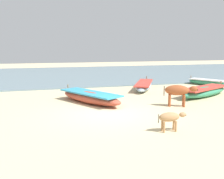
{
  "coord_description": "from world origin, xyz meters",
  "views": [
    {
      "loc": [
        -2.97,
        -10.45,
        2.84
      ],
      "look_at": [
        0.99,
        2.79,
        0.6
      ],
      "focal_mm": 41.04,
      "sensor_mm": 36.0,
      "label": 1
    }
  ],
  "objects_px": {
    "fishing_boat_2": "(90,97)",
    "calf_near_tan": "(170,118)",
    "fishing_boat_4": "(204,91)",
    "cow_adult_rust": "(178,91)",
    "fishing_boat_1": "(208,82)",
    "fishing_boat_3": "(144,85)"
  },
  "relations": [
    {
      "from": "fishing_boat_2",
      "to": "calf_near_tan",
      "type": "bearing_deg",
      "value": 169.18
    },
    {
      "from": "fishing_boat_4",
      "to": "calf_near_tan",
      "type": "xyz_separation_m",
      "value": [
        -5.22,
        -5.22,
        0.18
      ]
    },
    {
      "from": "fishing_boat_2",
      "to": "cow_adult_rust",
      "type": "height_order",
      "value": "cow_adult_rust"
    },
    {
      "from": "fishing_boat_1",
      "to": "fishing_boat_4",
      "type": "relative_size",
      "value": 0.69
    },
    {
      "from": "calf_near_tan",
      "to": "fishing_boat_1",
      "type": "bearing_deg",
      "value": 51.11
    },
    {
      "from": "fishing_boat_3",
      "to": "fishing_boat_1",
      "type": "bearing_deg",
      "value": -57.87
    },
    {
      "from": "fishing_boat_2",
      "to": "fishing_boat_4",
      "type": "relative_size",
      "value": 0.97
    },
    {
      "from": "fishing_boat_1",
      "to": "cow_adult_rust",
      "type": "distance_m",
      "value": 8.35
    },
    {
      "from": "cow_adult_rust",
      "to": "calf_near_tan",
      "type": "height_order",
      "value": "cow_adult_rust"
    },
    {
      "from": "cow_adult_rust",
      "to": "calf_near_tan",
      "type": "bearing_deg",
      "value": -98.7
    },
    {
      "from": "fishing_boat_1",
      "to": "cow_adult_rust",
      "type": "height_order",
      "value": "cow_adult_rust"
    },
    {
      "from": "fishing_boat_2",
      "to": "calf_near_tan",
      "type": "relative_size",
      "value": 4.18
    },
    {
      "from": "fishing_boat_1",
      "to": "calf_near_tan",
      "type": "relative_size",
      "value": 3.0
    },
    {
      "from": "fishing_boat_1",
      "to": "fishing_boat_3",
      "type": "relative_size",
      "value": 0.68
    },
    {
      "from": "fishing_boat_1",
      "to": "fishing_boat_4",
      "type": "height_order",
      "value": "fishing_boat_4"
    },
    {
      "from": "fishing_boat_4",
      "to": "fishing_boat_2",
      "type": "bearing_deg",
      "value": 153.94
    },
    {
      "from": "fishing_boat_2",
      "to": "cow_adult_rust",
      "type": "bearing_deg",
      "value": -145.35
    },
    {
      "from": "fishing_boat_1",
      "to": "fishing_boat_3",
      "type": "distance_m",
      "value": 5.46
    },
    {
      "from": "fishing_boat_3",
      "to": "fishing_boat_4",
      "type": "height_order",
      "value": "fishing_boat_4"
    },
    {
      "from": "fishing_boat_1",
      "to": "fishing_boat_2",
      "type": "xyz_separation_m",
      "value": [
        -10.01,
        -3.7,
        0.06
      ]
    },
    {
      "from": "cow_adult_rust",
      "to": "fishing_boat_2",
      "type": "bearing_deg",
      "value": 178.66
    },
    {
      "from": "fishing_boat_3",
      "to": "fishing_boat_4",
      "type": "xyz_separation_m",
      "value": [
        2.33,
        -3.55,
        0.04
      ]
    }
  ]
}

